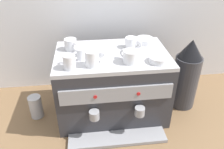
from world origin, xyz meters
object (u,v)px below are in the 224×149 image
ceramic_bowl_2 (159,59)px  ceramic_cup_3 (130,56)px  milk_pitcher (36,107)px  ceramic_cup_2 (132,43)px  coffee_grinder (186,75)px  espresso_machine (112,85)px  ceramic_bowl_1 (103,51)px  ceramic_cup_4 (80,53)px  ceramic_cup_5 (93,58)px  ceramic_cup_0 (71,45)px  ceramic_bowl_0 (145,41)px  ceramic_cup_1 (69,62)px

ceramic_bowl_2 → ceramic_cup_3: bearing=174.0°
milk_pitcher → ceramic_bowl_2: bearing=-9.9°
ceramic_cup_2 → coffee_grinder: size_ratio=0.20×
ceramic_cup_2 → milk_pitcher: size_ratio=0.63×
espresso_machine → ceramic_bowl_1: 0.23m
ceramic_cup_4 → ceramic_cup_5: 0.11m
ceramic_cup_0 → ceramic_bowl_0: size_ratio=0.88×
ceramic_bowl_1 → ceramic_bowl_0: bearing=21.7°
ceramic_cup_1 → ceramic_bowl_2: size_ratio=0.96×
ceramic_cup_4 → espresso_machine: bearing=11.3°
ceramic_bowl_1 → espresso_machine: bearing=-21.3°
espresso_machine → ceramic_cup_0: 0.35m
ceramic_cup_3 → ceramic_bowl_2: (0.15, -0.02, -0.02)m
ceramic_cup_0 → coffee_grinder: size_ratio=0.20×
espresso_machine → ceramic_bowl_2: ceramic_bowl_2 is taller
ceramic_cup_1 → ceramic_bowl_2: (0.47, 0.01, -0.02)m
ceramic_cup_0 → espresso_machine: bearing=-19.5°
ceramic_cup_0 → ceramic_cup_3: (0.32, -0.19, 0.00)m
ceramic_cup_4 → milk_pitcher: bearing=173.1°
ceramic_cup_0 → ceramic_cup_4: size_ratio=1.18×
ceramic_cup_0 → ceramic_cup_2: ceramic_cup_0 is taller
espresso_machine → ceramic_cup_1: 0.37m
ceramic_cup_4 → ceramic_bowl_2: (0.42, -0.09, -0.02)m
coffee_grinder → milk_pitcher: coffee_grinder is taller
ceramic_bowl_1 → coffee_grinder: size_ratio=0.26×
ceramic_cup_3 → ceramic_cup_4: bearing=164.5°
ceramic_cup_5 → ceramic_bowl_0: bearing=36.5°
ceramic_bowl_2 → ceramic_cup_5: bearing=179.4°
ceramic_cup_3 → ceramic_cup_4: (-0.26, 0.07, -0.00)m
ceramic_cup_4 → milk_pitcher: 0.49m
ceramic_cup_2 → ceramic_cup_4: 0.33m
ceramic_cup_4 → ceramic_bowl_1: (0.13, 0.06, -0.02)m
ceramic_cup_5 → ceramic_bowl_0: ceramic_cup_5 is taller
ceramic_cup_5 → coffee_grinder: (0.60, 0.14, -0.23)m
ceramic_cup_5 → coffee_grinder: 0.66m
ceramic_cup_0 → ceramic_cup_5: (0.12, -0.20, 0.01)m
ceramic_cup_5 → ceramic_bowl_2: (0.35, -0.00, -0.03)m
ceramic_cup_1 → ceramic_bowl_1: 0.24m
ceramic_cup_5 → milk_pitcher: 0.55m
coffee_grinder → ceramic_cup_1: bearing=-167.9°
ceramic_cup_5 → ceramic_cup_2: bearing=38.7°
ceramic_cup_3 → ceramic_cup_2: bearing=76.4°
ceramic_bowl_2 → ceramic_cup_2: bearing=119.0°
ceramic_cup_5 → coffee_grinder: bearing=13.1°
ceramic_cup_5 → ceramic_bowl_1: size_ratio=0.87×
coffee_grinder → ceramic_cup_2: bearing=171.6°
ceramic_bowl_0 → ceramic_cup_0: bearing=-174.3°
ceramic_cup_0 → milk_pitcher: ceramic_cup_0 is taller
ceramic_bowl_1 → ceramic_cup_0: bearing=161.0°
espresso_machine → milk_pitcher: size_ratio=4.35×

